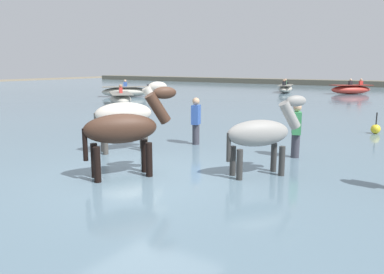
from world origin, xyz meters
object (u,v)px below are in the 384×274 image
object	(u,v)px
horse_lead_grey	(261,135)
channel_buoy	(376,129)
boat_far_inshore	(121,99)
boat_near_port	(285,89)
boat_far_offshore	(351,89)
person_onlooker_left	(196,125)
horse_flank_pinto	(127,115)
horse_trailing_dark_bay	(125,131)
boat_distant_east	(125,92)
person_spectator_far	(296,135)

from	to	relation	value
horse_lead_grey	channel_buoy	size ratio (longest dim) A/B	2.74
boat_far_inshore	boat_near_port	bearing A→B (deg)	73.59
boat_far_offshore	person_onlooker_left	size ratio (longest dim) A/B	1.94
horse_flank_pinto	horse_lead_grey	bearing A→B (deg)	-2.27
boat_far_offshore	channel_buoy	bearing A→B (deg)	-76.53
horse_trailing_dark_bay	boat_far_offshore	distance (m)	26.07
horse_lead_grey	channel_buoy	bearing A→B (deg)	79.33
boat_near_port	horse_flank_pinto	bearing A→B (deg)	-80.00
boat_distant_east	horse_lead_grey	bearing A→B (deg)	-39.20
horse_trailing_dark_bay	boat_near_port	distance (m)	25.48
horse_lead_grey	person_spectator_far	size ratio (longest dim) A/B	1.18
boat_distant_east	boat_near_port	size ratio (longest dim) A/B	0.98
boat_far_offshore	boat_near_port	size ratio (longest dim) A/B	0.95
horse_flank_pinto	boat_distant_east	bearing A→B (deg)	133.35
horse_trailing_dark_bay	channel_buoy	xyz separation A→B (m)	(3.46, 8.11, -0.78)
boat_far_offshore	person_onlooker_left	distance (m)	22.61
boat_near_port	channel_buoy	world-z (taller)	boat_near_port
horse_lead_grey	horse_flank_pinto	xyz separation A→B (m)	(-3.79, 0.15, 0.11)
boat_far_offshore	boat_near_port	bearing A→B (deg)	-165.88
horse_flank_pinto	boat_distant_east	size ratio (longest dim) A/B	0.64
horse_lead_grey	horse_flank_pinto	distance (m)	3.80
horse_flank_pinto	person_onlooker_left	world-z (taller)	horse_flank_pinto
horse_flank_pinto	boat_near_port	xyz separation A→B (m)	(-4.07, 23.11, -0.62)
boat_far_offshore	channel_buoy	size ratio (longest dim) A/B	4.53
boat_far_offshore	horse_flank_pinto	bearing A→B (deg)	-91.72
horse_lead_grey	boat_far_inshore	distance (m)	14.92
horse_lead_grey	boat_far_offshore	bearing A→B (deg)	97.14
boat_distant_east	boat_near_port	bearing A→B (deg)	52.23
horse_trailing_dark_bay	boat_far_offshore	world-z (taller)	horse_trailing_dark_bay
horse_flank_pinto	person_spectator_far	distance (m)	4.27
horse_flank_pinto	channel_buoy	bearing A→B (deg)	51.80
channel_buoy	boat_near_port	bearing A→B (deg)	118.54
horse_lead_grey	boat_near_port	size ratio (longest dim) A/B	0.57
horse_trailing_dark_bay	boat_near_port	size ratio (longest dim) A/B	0.63
boat_far_offshore	boat_near_port	distance (m)	4.95
horse_lead_grey	horse_flank_pinto	bearing A→B (deg)	177.73
boat_far_offshore	boat_near_port	xyz separation A→B (m)	(-4.80, -1.21, -0.04)
horse_trailing_dark_bay	horse_flank_pinto	xyz separation A→B (m)	(-1.57, 1.73, 0.00)
person_onlooker_left	boat_far_inshore	bearing A→B (deg)	144.35
horse_flank_pinto	boat_far_offshore	world-z (taller)	horse_flank_pinto
boat_distant_east	person_onlooker_left	xyz separation A→B (m)	(13.09, -11.08, 0.20)
horse_lead_grey	horse_trailing_dark_bay	world-z (taller)	horse_trailing_dark_bay
boat_distant_east	channel_buoy	size ratio (longest dim) A/B	4.69
boat_far_offshore	boat_far_inshore	size ratio (longest dim) A/B	1.01
channel_buoy	boat_far_inshore	bearing A→B (deg)	171.20
person_spectator_far	boat_far_inshore	bearing A→B (deg)	151.27
boat_far_offshore	channel_buoy	world-z (taller)	boat_far_offshore
boat_far_offshore	boat_far_inshore	xyz separation A→B (m)	(-9.12, -15.86, -0.02)
horse_trailing_dark_bay	boat_near_port	xyz separation A→B (m)	(-5.64, 24.84, -0.62)
horse_lead_grey	horse_trailing_dark_bay	distance (m)	2.73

